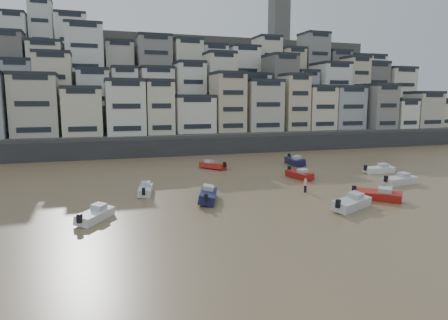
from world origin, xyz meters
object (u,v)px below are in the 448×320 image
object	(u,v)px
boat_e	(299,173)
boat_j	(95,214)
boat_b	(378,194)
boat_d	(400,179)
person_pink	(305,185)
boat_c	(208,194)
boat_a	(352,201)
boat_g	(379,168)
boat_f	(145,188)
boat_i	(295,160)
boat_h	(213,165)

from	to	relation	value
boat_e	boat_j	xyz separation A→B (m)	(-28.07, -12.37, -0.06)
boat_e	boat_j	size ratio (longest dim) A/B	1.09
boat_b	boat_d	xyz separation A→B (m)	(8.60, 6.24, 0.04)
boat_d	person_pink	xyz separation A→B (m)	(-14.29, -0.13, 0.09)
boat_j	person_pink	xyz separation A→B (m)	(24.46, 4.32, 0.18)
boat_c	boat_j	xyz separation A→B (m)	(-11.97, -3.78, -0.12)
boat_a	boat_g	world-z (taller)	boat_a
boat_f	boat_j	bearing A→B (deg)	160.13
boat_g	person_pink	distance (m)	19.33
boat_d	boat_b	bearing A→B (deg)	-154.25
boat_j	boat_d	bearing A→B (deg)	-50.40
boat_c	boat_i	bearing A→B (deg)	-27.17
person_pink	boat_j	bearing A→B (deg)	-169.98
boat_g	boat_i	distance (m)	14.20
boat_e	boat_f	bearing A→B (deg)	-88.97
boat_j	boat_h	bearing A→B (deg)	-4.52
boat_d	boat_i	bearing A→B (deg)	94.99
boat_f	boat_g	size ratio (longest dim) A/B	0.94
boat_b	boat_g	distance (m)	18.53
boat_e	boat_c	bearing A→B (deg)	-68.38
boat_c	boat_d	size ratio (longest dim) A/B	1.03
boat_f	boat_g	bearing A→B (deg)	-73.54
boat_b	boat_d	size ratio (longest dim) A/B	0.95
boat_b	boat_f	distance (m)	26.83
boat_i	boat_c	bearing A→B (deg)	-39.39
boat_c	person_pink	distance (m)	12.51
boat_h	boat_a	bearing A→B (deg)	157.53
boat_c	person_pink	bearing A→B (deg)	-67.68
boat_e	boat_f	xyz separation A→B (m)	(-22.27, -2.93, -0.06)
boat_a	boat_i	distance (m)	29.10
boat_e	boat_g	size ratio (longest dim) A/B	1.02
boat_c	boat_f	world-z (taller)	boat_c
boat_b	boat_j	bearing A→B (deg)	-138.17
boat_g	boat_h	world-z (taller)	boat_g
boat_d	boat_e	xyz separation A→B (m)	(-10.69, 7.92, -0.03)
boat_g	boat_j	size ratio (longest dim) A/B	1.07
boat_d	boat_i	world-z (taller)	boat_i
boat_a	boat_j	size ratio (longest dim) A/B	1.16
boat_b	boat_e	world-z (taller)	boat_e
boat_c	boat_h	world-z (taller)	boat_c
boat_h	boat_i	xyz separation A→B (m)	(14.88, -0.35, 0.16)
boat_e	boat_i	size ratio (longest dim) A/B	0.87
boat_b	boat_h	world-z (taller)	boat_b
boat_b	boat_e	bearing A→B (deg)	143.60
boat_j	boat_i	bearing A→B (deg)	-21.50
boat_e	boat_h	distance (m)	15.15
boat_d	boat_h	bearing A→B (deg)	125.37
person_pink	boat_c	bearing A→B (deg)	-177.51
boat_a	boat_g	bearing A→B (deg)	17.94
boat_c	boat_i	xyz separation A→B (m)	(21.52, 20.07, 0.06)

